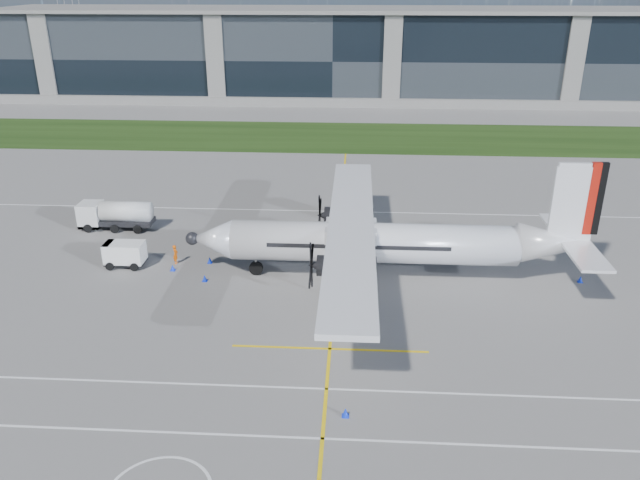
{
  "coord_description": "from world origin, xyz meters",
  "views": [
    {
      "loc": [
        4.32,
        -38.3,
        20.99
      ],
      "look_at": [
        1.86,
        3.15,
        3.3
      ],
      "focal_mm": 35.0,
      "sensor_mm": 36.0,
      "label": 1
    }
  ],
  "objects_px": {
    "fuel_tanker_truck": "(111,215)",
    "safety_cone_portwing": "(345,412)",
    "ground_crew_person": "(175,253)",
    "safety_cone_fwd": "(173,267)",
    "safety_cone_nose_port": "(205,278)",
    "turboprop_aircraft": "(389,221)",
    "baggage_tug": "(125,254)",
    "safety_cone_nose_stbd": "(210,260)",
    "safety_cone_tail": "(580,279)"
  },
  "relations": [
    {
      "from": "baggage_tug",
      "to": "ground_crew_person",
      "type": "distance_m",
      "value": 3.85
    },
    {
      "from": "safety_cone_nose_stbd",
      "to": "safety_cone_nose_port",
      "type": "bearing_deg",
      "value": -84.09
    },
    {
      "from": "safety_cone_tail",
      "to": "safety_cone_fwd",
      "type": "height_order",
      "value": "same"
    },
    {
      "from": "safety_cone_nose_stbd",
      "to": "safety_cone_fwd",
      "type": "xyz_separation_m",
      "value": [
        -2.56,
        -1.51,
        0.0
      ]
    },
    {
      "from": "safety_cone_portwing",
      "to": "safety_cone_fwd",
      "type": "distance_m",
      "value": 21.4
    },
    {
      "from": "fuel_tanker_truck",
      "to": "safety_cone_nose_port",
      "type": "relative_size",
      "value": 13.67
    },
    {
      "from": "turboprop_aircraft",
      "to": "safety_cone_fwd",
      "type": "xyz_separation_m",
      "value": [
        -16.41,
        0.31,
        -4.36
      ]
    },
    {
      "from": "safety_cone_portwing",
      "to": "turboprop_aircraft",
      "type": "bearing_deg",
      "value": 80.38
    },
    {
      "from": "turboprop_aircraft",
      "to": "safety_cone_portwing",
      "type": "relative_size",
      "value": 61.45
    },
    {
      "from": "baggage_tug",
      "to": "safety_cone_nose_port",
      "type": "height_order",
      "value": "baggage_tug"
    },
    {
      "from": "safety_cone_tail",
      "to": "safety_cone_fwd",
      "type": "relative_size",
      "value": 1.0
    },
    {
      "from": "safety_cone_nose_stbd",
      "to": "safety_cone_fwd",
      "type": "height_order",
      "value": "same"
    },
    {
      "from": "ground_crew_person",
      "to": "safety_cone_fwd",
      "type": "height_order",
      "value": "ground_crew_person"
    },
    {
      "from": "safety_cone_fwd",
      "to": "fuel_tanker_truck",
      "type": "bearing_deg",
      "value": 133.64
    },
    {
      "from": "safety_cone_fwd",
      "to": "baggage_tug",
      "type": "bearing_deg",
      "value": 170.58
    },
    {
      "from": "turboprop_aircraft",
      "to": "safety_cone_portwing",
      "type": "distance_m",
      "value": 16.96
    },
    {
      "from": "turboprop_aircraft",
      "to": "safety_cone_fwd",
      "type": "relative_size",
      "value": 61.45
    },
    {
      "from": "safety_cone_nose_stbd",
      "to": "safety_cone_nose_port",
      "type": "distance_m",
      "value": 3.17
    },
    {
      "from": "baggage_tug",
      "to": "safety_cone_portwing",
      "type": "xyz_separation_m",
      "value": [
        17.55,
        -17.11,
        -0.71
      ]
    },
    {
      "from": "turboprop_aircraft",
      "to": "fuel_tanker_truck",
      "type": "bearing_deg",
      "value": 160.7
    },
    {
      "from": "safety_cone_portwing",
      "to": "safety_cone_nose_stbd",
      "type": "distance_m",
      "value": 21.14
    },
    {
      "from": "safety_cone_nose_stbd",
      "to": "safety_cone_fwd",
      "type": "distance_m",
      "value": 2.97
    },
    {
      "from": "turboprop_aircraft",
      "to": "baggage_tug",
      "type": "xyz_separation_m",
      "value": [
        -20.29,
        0.95,
        -3.65
      ]
    },
    {
      "from": "safety_cone_nose_port",
      "to": "fuel_tanker_truck",
      "type": "bearing_deg",
      "value": 137.41
    },
    {
      "from": "safety_cone_nose_port",
      "to": "baggage_tug",
      "type": "bearing_deg",
      "value": 161.29
    },
    {
      "from": "fuel_tanker_truck",
      "to": "safety_cone_tail",
      "type": "distance_m",
      "value": 39.42
    },
    {
      "from": "fuel_tanker_truck",
      "to": "baggage_tug",
      "type": "distance_m",
      "value": 8.49
    },
    {
      "from": "ground_crew_person",
      "to": "safety_cone_tail",
      "type": "height_order",
      "value": "ground_crew_person"
    },
    {
      "from": "safety_cone_fwd",
      "to": "ground_crew_person",
      "type": "bearing_deg",
      "value": 93.67
    },
    {
      "from": "baggage_tug",
      "to": "safety_cone_tail",
      "type": "xyz_separation_m",
      "value": [
        34.6,
        -0.8,
        -0.71
      ]
    },
    {
      "from": "safety_cone_fwd",
      "to": "safety_cone_nose_port",
      "type": "bearing_deg",
      "value": -29.72
    },
    {
      "from": "turboprop_aircraft",
      "to": "safety_cone_tail",
      "type": "height_order",
      "value": "turboprop_aircraft"
    },
    {
      "from": "turboprop_aircraft",
      "to": "safety_cone_tail",
      "type": "relative_size",
      "value": 61.45
    },
    {
      "from": "ground_crew_person",
      "to": "safety_cone_nose_port",
      "type": "distance_m",
      "value": 4.23
    },
    {
      "from": "safety_cone_portwing",
      "to": "safety_cone_nose_port",
      "type": "height_order",
      "value": "same"
    },
    {
      "from": "turboprop_aircraft",
      "to": "safety_cone_nose_port",
      "type": "bearing_deg",
      "value": -174.35
    },
    {
      "from": "safety_cone_portwing",
      "to": "safety_cone_fwd",
      "type": "bearing_deg",
      "value": 129.7
    },
    {
      "from": "baggage_tug",
      "to": "ground_crew_person",
      "type": "relative_size",
      "value": 1.79
    },
    {
      "from": "turboprop_aircraft",
      "to": "safety_cone_nose_stbd",
      "type": "xyz_separation_m",
      "value": [
        -13.85,
        1.82,
        -4.36
      ]
    },
    {
      "from": "fuel_tanker_truck",
      "to": "ground_crew_person",
      "type": "bearing_deg",
      "value": -41.72
    },
    {
      "from": "baggage_tug",
      "to": "safety_cone_fwd",
      "type": "bearing_deg",
      "value": -9.42
    },
    {
      "from": "fuel_tanker_truck",
      "to": "safety_cone_portwing",
      "type": "relative_size",
      "value": 13.67
    },
    {
      "from": "safety_cone_nose_stbd",
      "to": "safety_cone_nose_port",
      "type": "height_order",
      "value": "same"
    },
    {
      "from": "safety_cone_tail",
      "to": "safety_cone_nose_port",
      "type": "xyz_separation_m",
      "value": [
        -27.84,
        -1.49,
        0.0
      ]
    },
    {
      "from": "baggage_tug",
      "to": "safety_cone_fwd",
      "type": "height_order",
      "value": "baggage_tug"
    },
    {
      "from": "safety_cone_portwing",
      "to": "safety_cone_fwd",
      "type": "relative_size",
      "value": 1.0
    },
    {
      "from": "safety_cone_nose_stbd",
      "to": "safety_cone_tail",
      "type": "bearing_deg",
      "value": -3.39
    },
    {
      "from": "baggage_tug",
      "to": "safety_cone_nose_port",
      "type": "relative_size",
      "value": 6.39
    },
    {
      "from": "ground_crew_person",
      "to": "safety_cone_tail",
      "type": "xyz_separation_m",
      "value": [
        30.81,
        -1.46,
        -0.64
      ]
    },
    {
      "from": "safety_cone_tail",
      "to": "safety_cone_nose_stbd",
      "type": "xyz_separation_m",
      "value": [
        -28.17,
        1.67,
        0.0
      ]
    }
  ]
}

